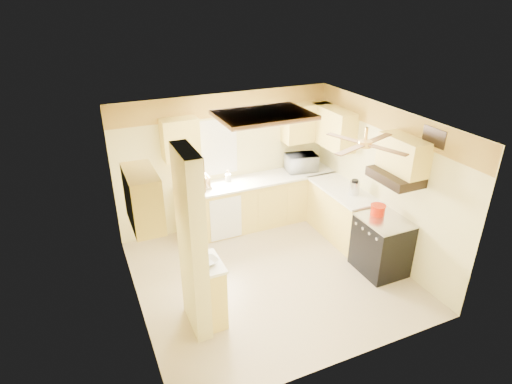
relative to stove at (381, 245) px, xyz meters
name	(u,v)px	position (x,y,z in m)	size (l,w,h in m)	color
floor	(270,276)	(-1.67, 0.55, -0.46)	(4.00, 4.00, 0.00)	tan
ceiling	(273,122)	(-1.67, 0.55, 2.04)	(4.00, 4.00, 0.00)	white
wall_back	(226,162)	(-1.67, 2.45, 0.79)	(4.00, 4.00, 0.00)	#E1D389
wall_front	(347,279)	(-1.67, -1.35, 0.79)	(4.00, 4.00, 0.00)	#E1D389
wall_left	(131,235)	(-3.67, 0.55, 0.79)	(3.80, 3.80, 0.00)	#E1D389
wall_right	(382,183)	(0.33, 0.55, 0.79)	(3.80, 3.80, 0.00)	#E1D389
wallpaper_border	(224,105)	(-1.67, 2.43, 1.84)	(4.00, 0.02, 0.40)	yellow
partition_column	(192,245)	(-3.02, 0.00, 0.79)	(0.20, 0.70, 2.50)	#E1D389
partition_ledge	(212,292)	(-2.80, 0.00, -0.01)	(0.25, 0.55, 0.90)	#F8DC6B
ledge_top	(210,263)	(-2.80, 0.00, 0.46)	(0.28, 0.58, 0.04)	white
lower_cabinets_back	(258,203)	(-1.17, 2.15, -0.01)	(3.00, 0.60, 0.90)	#F8DC6B
lower_cabinets_right	(341,213)	(0.03, 1.15, -0.01)	(0.60, 1.40, 0.90)	#F8DC6B
countertop_back	(258,180)	(-1.17, 2.14, 0.46)	(3.04, 0.64, 0.04)	white
countertop_right	(343,190)	(0.02, 1.15, 0.46)	(0.64, 1.44, 0.04)	white
dishwasher_panel	(226,219)	(-1.92, 1.84, -0.03)	(0.58, 0.02, 0.80)	white
window	(212,148)	(-1.92, 2.44, 1.09)	(0.92, 0.02, 1.02)	white
upper_cab_back_left	(180,139)	(-2.52, 2.27, 1.39)	(0.60, 0.35, 0.70)	#F8DC6B
upper_cab_back_right	(306,122)	(-0.12, 2.27, 1.39)	(0.90, 0.35, 0.70)	#F8DC6B
upper_cab_right	(333,127)	(0.16, 1.80, 1.39)	(0.35, 1.00, 0.70)	#F8DC6B
upper_cab_left_wall	(143,199)	(-3.49, 0.30, 1.39)	(0.35, 0.75, 0.70)	#F8DC6B
upper_cab_over_stove	(403,155)	(0.16, 0.00, 1.49)	(0.35, 0.76, 0.52)	#F8DC6B
stove	(381,245)	(0.00, 0.00, 0.00)	(0.68, 0.77, 0.92)	black
range_hood	(395,177)	(0.07, 0.00, 1.16)	(0.50, 0.76, 0.14)	black
poster_menu	(198,200)	(-2.91, 0.00, 1.39)	(0.02, 0.42, 0.57)	black
poster_nashville	(201,246)	(-2.91, 0.00, 0.74)	(0.02, 0.42, 0.57)	black
ceiling_light_panel	(264,115)	(-1.57, 1.05, 2.00)	(1.35, 0.95, 0.06)	brown
ceiling_fan	(365,143)	(-0.67, -0.15, 1.83)	(1.15, 1.15, 0.26)	gold
vent_grate	(434,137)	(0.31, -0.35, 1.84)	(0.02, 0.40, 0.25)	black
microwave	(301,162)	(-0.24, 2.18, 0.64)	(0.58, 0.39, 0.32)	white
bowl	(208,261)	(-2.83, -0.02, 0.51)	(0.25, 0.25, 0.06)	white
dutch_oven	(378,210)	(0.00, 0.19, 0.53)	(0.24, 0.24, 0.16)	red
kettle	(354,188)	(0.06, 0.90, 0.60)	(0.17, 0.17, 0.26)	silver
dish_rack	(199,184)	(-2.28, 2.19, 0.56)	(0.40, 0.31, 0.22)	tan
utensil_crock	(228,177)	(-1.70, 2.28, 0.55)	(0.11, 0.11, 0.21)	white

